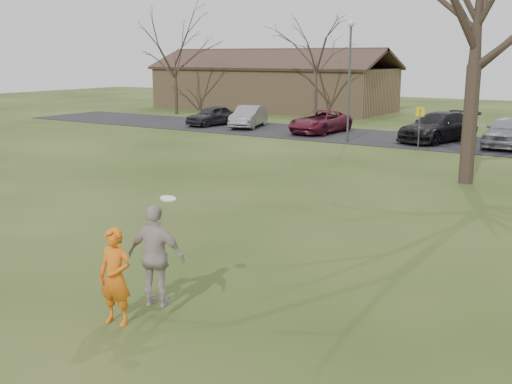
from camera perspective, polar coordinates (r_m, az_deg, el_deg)
ground at (r=11.12m, az=-11.37°, el=-11.43°), size 120.00×120.00×0.00m
parking_strip at (r=33.32m, az=19.83°, el=4.19°), size 62.00×6.50×0.04m
player_defender at (r=10.62m, az=-13.08°, el=-7.76°), size 0.68×0.51×1.69m
car_0 at (r=40.17m, az=-4.16°, el=7.19°), size 2.05×3.97×1.29m
car_1 at (r=38.97m, az=-0.71°, el=7.11°), size 2.53×4.38×1.37m
car_2 at (r=36.30m, az=6.05°, el=6.58°), size 2.43×4.81×1.30m
car_3 at (r=33.90m, az=16.77°, el=5.88°), size 3.67×5.69×1.53m
car_4 at (r=32.91m, az=22.62°, el=5.31°), size 1.90×4.66×1.59m
catching_play at (r=10.67m, az=-9.35°, el=-5.98°), size 1.14×0.68×1.97m
building at (r=52.82m, az=1.52°, el=9.87°), size 20.60×8.50×5.14m
lamp_post at (r=32.51m, az=8.79°, el=11.59°), size 0.34×0.34×6.27m
sign_yellow at (r=30.78m, az=15.12°, el=6.55°), size 0.35×0.35×2.08m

